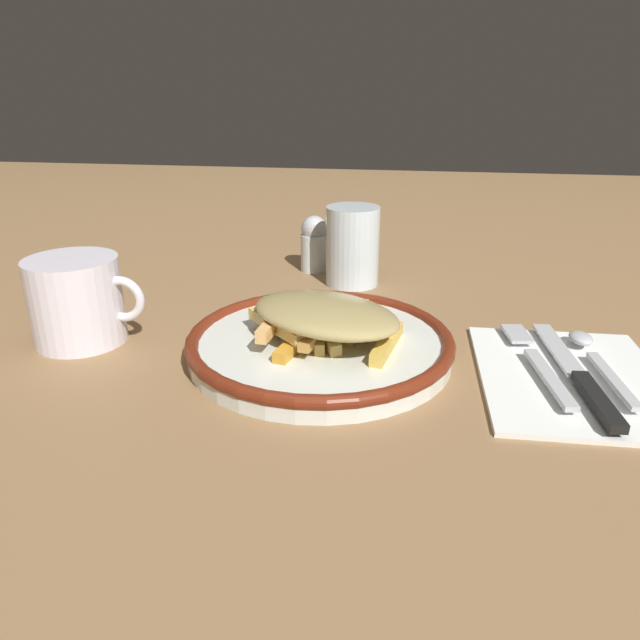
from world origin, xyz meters
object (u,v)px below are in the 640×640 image
(knife, at_px, (580,378))
(fork, at_px, (537,361))
(plate, at_px, (320,344))
(napkin, at_px, (572,376))
(coffee_mug, at_px, (75,302))
(spoon, at_px, (592,353))
(fries_heap, at_px, (325,319))
(water_glass, at_px, (352,246))
(salt_shaker, at_px, (314,244))

(knife, bearing_deg, fork, 135.47)
(plate, distance_m, napkin, 0.24)
(coffee_mug, bearing_deg, plate, 0.96)
(spoon, bearing_deg, plate, -175.81)
(fork, distance_m, knife, 0.04)
(fries_heap, relative_size, water_glass, 1.80)
(water_glass, bearing_deg, salt_shaker, 140.21)
(fork, bearing_deg, fries_heap, 179.41)
(fries_heap, relative_size, knife, 0.89)
(fries_heap, bearing_deg, coffee_mug, -179.40)
(knife, xyz_separation_m, coffee_mug, (-0.49, 0.03, 0.03))
(napkin, bearing_deg, fork, 157.84)
(fries_heap, height_order, spoon, fries_heap)
(napkin, xyz_separation_m, water_glass, (-0.23, 0.25, 0.05))
(napkin, bearing_deg, fries_heap, 176.48)
(fries_heap, height_order, napkin, fries_heap)
(plate, relative_size, napkin, 1.25)
(fork, xyz_separation_m, salt_shaker, (-0.26, 0.28, 0.03))
(spoon, bearing_deg, napkin, -125.52)
(napkin, xyz_separation_m, coffee_mug, (-0.49, 0.01, 0.04))
(napkin, height_order, spoon, spoon)
(water_glass, height_order, coffee_mug, water_glass)
(fries_heap, bearing_deg, plate, 164.46)
(plate, relative_size, knife, 1.25)
(salt_shaker, bearing_deg, plate, -79.51)
(water_glass, height_order, salt_shaker, water_glass)
(water_glass, xyz_separation_m, salt_shaker, (-0.06, 0.05, -0.01))
(napkin, bearing_deg, salt_shaker, 134.08)
(plate, height_order, fork, plate)
(napkin, height_order, salt_shaker, salt_shaker)
(fork, xyz_separation_m, coffee_mug, (-0.46, -0.00, 0.03))
(knife, relative_size, water_glass, 2.03)
(fries_heap, xyz_separation_m, spoon, (0.25, 0.02, -0.03))
(fries_heap, bearing_deg, spoon, 4.63)
(plate, xyz_separation_m, water_glass, (0.01, 0.23, 0.04))
(water_glass, bearing_deg, plate, -91.77)
(knife, xyz_separation_m, salt_shaker, (-0.29, 0.32, 0.03))
(spoon, bearing_deg, fork, -157.42)
(plate, height_order, fries_heap, fries_heap)
(knife, bearing_deg, spoon, 66.71)
(plate, xyz_separation_m, coffee_mug, (-0.25, -0.00, 0.03))
(spoon, distance_m, salt_shaker, 0.41)
(fries_heap, distance_m, salt_shaker, 0.29)
(spoon, relative_size, coffee_mug, 1.26)
(napkin, relative_size, salt_shaker, 2.65)
(napkin, xyz_separation_m, fork, (-0.03, 0.01, 0.01))
(fries_heap, relative_size, spoon, 1.22)
(fork, relative_size, salt_shaker, 2.22)
(knife, distance_m, salt_shaker, 0.43)
(fries_heap, xyz_separation_m, knife, (0.23, -0.03, -0.03))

